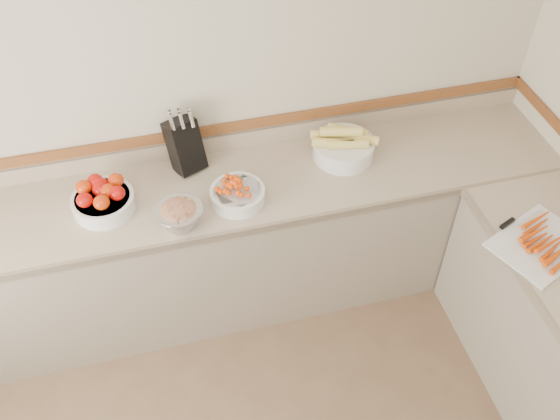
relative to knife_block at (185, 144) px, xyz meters
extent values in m
plane|color=beige|center=(0.03, 0.10, 0.24)|extent=(4.00, 0.00, 4.00)
cube|color=tan|center=(0.03, -0.22, -0.18)|extent=(4.00, 0.65, 0.04)
cube|color=gray|center=(0.03, -0.22, -0.63)|extent=(4.00, 0.63, 0.86)
cube|color=#847159|center=(0.03, -0.54, -0.18)|extent=(4.00, 0.02, 0.04)
cube|color=tan|center=(0.03, 0.09, -0.11)|extent=(4.00, 0.02, 0.10)
cube|color=brown|center=(0.03, 0.09, -0.01)|extent=(4.00, 0.02, 0.06)
cube|color=black|center=(0.00, 0.00, -0.01)|extent=(0.22, 0.24, 0.31)
cylinder|color=silver|center=(-0.05, -0.03, 0.18)|extent=(0.03, 0.04, 0.08)
cylinder|color=silver|center=(0.00, -0.03, 0.18)|extent=(0.03, 0.04, 0.08)
cylinder|color=silver|center=(0.05, -0.03, 0.18)|extent=(0.03, 0.04, 0.08)
cylinder|color=silver|center=(-0.05, 0.00, 0.18)|extent=(0.03, 0.04, 0.08)
cylinder|color=silver|center=(0.00, 0.00, 0.18)|extent=(0.03, 0.04, 0.08)
cylinder|color=silver|center=(0.05, 0.00, 0.18)|extent=(0.03, 0.04, 0.08)
cylinder|color=silver|center=(-0.05, 0.03, 0.18)|extent=(0.03, 0.04, 0.08)
cylinder|color=silver|center=(0.00, 0.03, 0.18)|extent=(0.03, 0.04, 0.08)
cylinder|color=silver|center=(0.05, 0.03, 0.18)|extent=(0.03, 0.04, 0.08)
cylinder|color=white|center=(-0.46, -0.22, -0.11)|extent=(0.32, 0.32, 0.08)
torus|color=white|center=(-0.46, -0.22, -0.08)|extent=(0.32, 0.32, 0.01)
cylinder|color=white|center=(-0.46, -0.22, -0.08)|extent=(0.28, 0.28, 0.01)
ellipsoid|color=#BF0C07|center=(-0.54, -0.26, -0.03)|extent=(0.08, 0.08, 0.07)
ellipsoid|color=red|center=(-0.46, -0.30, -0.03)|extent=(0.08, 0.08, 0.07)
ellipsoid|color=#BF0C07|center=(-0.38, -0.25, -0.03)|extent=(0.08, 0.08, 0.07)
ellipsoid|color=red|center=(-0.54, -0.17, -0.03)|extent=(0.08, 0.08, 0.07)
ellipsoid|color=#BF0C07|center=(-0.46, -0.20, -0.03)|extent=(0.08, 0.08, 0.07)
ellipsoid|color=red|center=(-0.38, -0.16, -0.03)|extent=(0.08, 0.08, 0.07)
ellipsoid|color=#BF0C07|center=(-0.48, -0.13, -0.03)|extent=(0.08, 0.08, 0.07)
ellipsoid|color=red|center=(-0.42, -0.22, -0.03)|extent=(0.08, 0.08, 0.07)
ellipsoid|color=#BF0C07|center=(-0.46, -0.17, -0.03)|extent=(0.08, 0.08, 0.07)
cylinder|color=white|center=(0.21, -0.33, -0.12)|extent=(0.28, 0.28, 0.07)
torus|color=white|center=(0.21, -0.33, -0.09)|extent=(0.29, 0.29, 0.01)
cylinder|color=white|center=(0.21, -0.33, -0.09)|extent=(0.25, 0.25, 0.01)
sphere|color=#D84107|center=(0.22, -0.32, -0.03)|extent=(0.03, 0.03, 0.03)
sphere|color=#D84107|center=(0.19, -0.42, -0.06)|extent=(0.03, 0.03, 0.03)
sphere|color=#D84107|center=(0.17, -0.36, -0.05)|extent=(0.03, 0.03, 0.03)
sphere|color=#D84107|center=(0.22, -0.33, -0.03)|extent=(0.03, 0.03, 0.03)
sphere|color=#D84107|center=(0.26, -0.37, -0.05)|extent=(0.03, 0.03, 0.03)
sphere|color=#D84107|center=(0.20, -0.30, -0.03)|extent=(0.03, 0.03, 0.03)
sphere|color=#D84107|center=(0.23, -0.31, -0.04)|extent=(0.03, 0.03, 0.03)
sphere|color=#D84107|center=(0.22, -0.33, -0.03)|extent=(0.03, 0.03, 0.03)
sphere|color=#D84107|center=(0.11, -0.32, -0.06)|extent=(0.03, 0.03, 0.03)
sphere|color=#D84107|center=(0.21, -0.38, -0.05)|extent=(0.03, 0.03, 0.03)
sphere|color=#D84107|center=(0.15, -0.40, -0.06)|extent=(0.03, 0.03, 0.03)
sphere|color=#D84107|center=(0.20, -0.34, -0.03)|extent=(0.03, 0.03, 0.03)
sphere|color=#D84107|center=(0.22, -0.40, -0.05)|extent=(0.03, 0.03, 0.03)
sphere|color=#D84107|center=(0.19, -0.29, -0.04)|extent=(0.03, 0.03, 0.03)
sphere|color=#D84107|center=(0.17, -0.30, -0.04)|extent=(0.03, 0.03, 0.03)
sphere|color=#D84107|center=(0.24, -0.26, -0.05)|extent=(0.03, 0.03, 0.03)
sphere|color=#D84107|center=(0.16, -0.28, -0.05)|extent=(0.03, 0.03, 0.03)
sphere|color=#D84107|center=(0.26, -0.26, -0.05)|extent=(0.03, 0.03, 0.03)
sphere|color=#D84107|center=(0.21, -0.34, -0.02)|extent=(0.03, 0.03, 0.03)
sphere|color=#D84107|center=(0.20, -0.31, -0.04)|extent=(0.03, 0.03, 0.03)
sphere|color=#D84107|center=(0.21, -0.39, -0.05)|extent=(0.03, 0.03, 0.03)
sphere|color=#D84107|center=(0.29, -0.34, -0.05)|extent=(0.03, 0.03, 0.03)
sphere|color=#D84107|center=(0.18, -0.25, -0.05)|extent=(0.03, 0.03, 0.03)
sphere|color=#D84107|center=(0.28, -0.33, -0.04)|extent=(0.03, 0.03, 0.03)
sphere|color=#D84107|center=(0.21, -0.32, -0.02)|extent=(0.03, 0.03, 0.03)
sphere|color=#D84107|center=(0.29, -0.39, -0.06)|extent=(0.03, 0.03, 0.03)
sphere|color=#D84107|center=(0.30, -0.38, -0.06)|extent=(0.03, 0.03, 0.03)
sphere|color=#D84107|center=(0.21, -0.34, -0.02)|extent=(0.03, 0.03, 0.03)
sphere|color=#D84107|center=(0.22, -0.33, -0.01)|extent=(0.03, 0.03, 0.03)
sphere|color=#D84107|center=(0.19, -0.35, -0.03)|extent=(0.03, 0.03, 0.03)
cylinder|color=white|center=(0.85, -0.13, -0.10)|extent=(0.34, 0.34, 0.10)
torus|color=white|center=(0.85, -0.13, -0.06)|extent=(0.34, 0.34, 0.01)
cylinder|color=#E5C85F|center=(0.78, -0.16, -0.03)|extent=(0.23, 0.12, 0.05)
cylinder|color=#E5C85F|center=(0.85, -0.18, -0.03)|extent=(0.23, 0.10, 0.05)
cylinder|color=#E5C85F|center=(0.93, -0.15, -0.03)|extent=(0.22, 0.15, 0.05)
cylinder|color=#E5C85F|center=(0.79, -0.09, -0.03)|extent=(0.23, 0.11, 0.05)
cylinder|color=#E5C85F|center=(0.89, -0.08, -0.03)|extent=(0.22, 0.16, 0.05)
cylinder|color=#E5C85F|center=(0.83, -0.13, 0.02)|extent=(0.23, 0.11, 0.05)
cylinder|color=#B2B2BA|center=(-0.10, -0.43, -0.10)|extent=(0.24, 0.24, 0.11)
torus|color=#B2B2BA|center=(-0.10, -0.43, -0.05)|extent=(0.25, 0.25, 0.01)
ellipsoid|color=#B2143B|center=(-0.10, -0.43, -0.06)|extent=(0.20, 0.20, 0.06)
cube|color=#B2143B|center=(-0.15, -0.41, -0.03)|extent=(0.02, 0.02, 0.02)
cube|color=#91B759|center=(-0.05, -0.48, -0.03)|extent=(0.02, 0.02, 0.02)
cube|color=#B2143B|center=(-0.08, -0.44, -0.03)|extent=(0.02, 0.02, 0.02)
cube|color=#91B759|center=(-0.14, -0.44, -0.03)|extent=(0.02, 0.02, 0.02)
cube|color=#B2143B|center=(-0.14, -0.44, -0.04)|extent=(0.02, 0.02, 0.02)
cube|color=#91B759|center=(-0.08, -0.49, -0.03)|extent=(0.02, 0.02, 0.02)
cube|color=#B2143B|center=(-0.07, -0.37, -0.04)|extent=(0.02, 0.02, 0.02)
cube|color=#91B759|center=(-0.08, -0.44, -0.03)|extent=(0.02, 0.02, 0.02)
cube|color=#B2143B|center=(-0.08, -0.50, -0.03)|extent=(0.02, 0.02, 0.02)
cube|color=#91B759|center=(-0.09, -0.41, -0.03)|extent=(0.02, 0.02, 0.02)
cube|color=#B2143B|center=(-0.04, -0.39, -0.04)|extent=(0.02, 0.02, 0.02)
cube|color=#91B759|center=(-0.13, -0.49, -0.04)|extent=(0.02, 0.02, 0.02)
cube|color=#B2143B|center=(-0.08, -0.40, -0.03)|extent=(0.02, 0.02, 0.02)
cube|color=#91B759|center=(-0.12, -0.51, -0.03)|extent=(0.02, 0.02, 0.02)
cube|color=silver|center=(1.57, -1.01, -0.15)|extent=(0.55, 0.49, 0.01)
cone|color=#D84507|center=(1.57, -1.15, -0.13)|extent=(0.17, 0.09, 0.03)
cone|color=#D84507|center=(1.57, -1.12, -0.10)|extent=(0.17, 0.09, 0.03)
cone|color=#D84507|center=(1.57, -1.09, -0.13)|extent=(0.17, 0.09, 0.03)
cone|color=#D84507|center=(1.57, -1.07, -0.13)|extent=(0.17, 0.09, 0.03)
cone|color=#D84507|center=(1.57, -1.04, -0.10)|extent=(0.17, 0.09, 0.03)
cone|color=#D84507|center=(1.57, -1.02, -0.13)|extent=(0.17, 0.09, 0.03)
cone|color=#D84507|center=(1.57, -0.99, -0.13)|extent=(0.17, 0.09, 0.03)
cone|color=#D84507|center=(1.57, -0.96, -0.10)|extent=(0.17, 0.09, 0.03)
cone|color=#D84507|center=(1.57, -0.94, -0.13)|extent=(0.17, 0.09, 0.03)
cone|color=#D84507|center=(1.57, -0.91, -0.13)|extent=(0.17, 0.09, 0.03)
cone|color=#D84507|center=(1.57, -0.89, -0.10)|extent=(0.17, 0.09, 0.03)
cube|color=silver|center=(1.61, -0.85, -0.14)|extent=(0.18, 0.10, 0.00)
cube|color=black|center=(1.48, -0.85, -0.13)|extent=(0.10, 0.06, 0.02)
camera|label=1|loc=(-0.15, -2.61, 2.14)|focal=40.00mm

